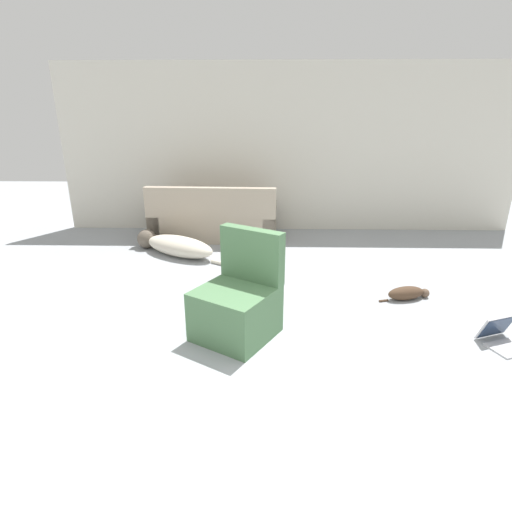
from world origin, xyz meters
name	(u,v)px	position (x,y,z in m)	size (l,w,h in m)	color
ground_plane	(321,415)	(0.00, 0.00, 0.00)	(20.00, 20.00, 0.00)	#999EA3
wall_back	(289,150)	(0.00, 4.77, 1.39)	(7.78, 0.06, 2.77)	beige
couch	(214,221)	(-1.24, 4.15, 0.29)	(2.07, 0.90, 0.90)	tan
dog	(175,245)	(-1.73, 3.31, 0.14)	(1.55, 1.03, 0.29)	beige
cat	(407,293)	(1.20, 1.86, 0.07)	(0.61, 0.27, 0.15)	#473323
laptop_open	(501,335)	(1.74, 0.96, 0.08)	(0.45, 0.45, 0.25)	#B7B7BC
side_chair	(238,303)	(-0.64, 1.08, 0.31)	(0.89, 0.90, 0.97)	#4C754C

